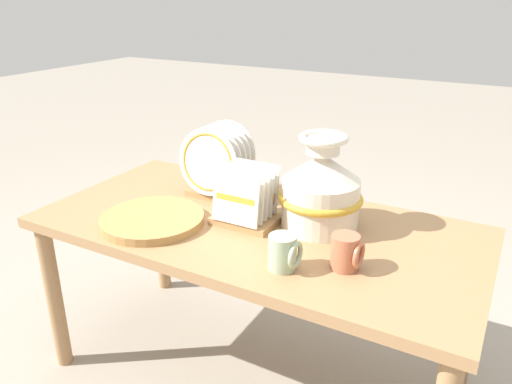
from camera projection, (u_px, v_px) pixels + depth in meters
name	position (u px, v px, depth m)	size (l,w,h in m)	color
ground_plane	(256.00, 372.00, 1.86)	(14.00, 14.00, 0.00)	gray
display_table	(256.00, 242.00, 1.66)	(1.44, 0.71, 0.62)	#9E754C
ceramic_vase	(321.00, 189.00, 1.56)	(0.27, 0.27, 0.31)	silver
dish_rack_round_plates	(216.00, 165.00, 1.81)	(0.24, 0.17, 0.27)	tan
dish_rack_square_plates	(246.00, 204.00, 1.61)	(0.20, 0.16, 0.19)	tan
wicker_charger_stack	(153.00, 220.00, 1.63)	(0.34, 0.34, 0.03)	#AD7F47
mug_sage_glaze	(284.00, 253.00, 1.35)	(0.08, 0.08, 0.10)	#9EB28E
mug_terracotta_glaze	(347.00, 252.00, 1.35)	(0.08, 0.08, 0.10)	#B76647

